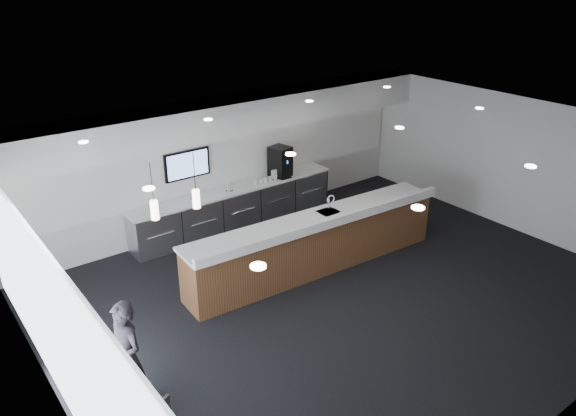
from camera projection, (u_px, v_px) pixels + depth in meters
ground at (342, 294)px, 10.36m from camera, size 10.00×10.00×0.00m
ceiling at (349, 138)px, 9.14m from camera, size 10.00×8.00×0.02m
back_wall at (225, 161)px, 12.66m from camera, size 10.00×0.02×3.00m
left_wall at (48, 325)px, 6.99m from camera, size 0.02×8.00×3.00m
right_wall at (511, 163)px, 12.50m from camera, size 0.02×8.00×3.00m
soffit_bulkhead at (234, 115)px, 11.86m from camera, size 10.00×0.90×0.70m
alcove_panel at (226, 157)px, 12.60m from camera, size 9.80×0.06×1.40m
window_blinds_wall at (52, 324)px, 7.01m from camera, size 0.04×7.36×2.55m
back_credenza at (236, 207)px, 12.81m from camera, size 5.06×0.66×0.95m
wall_tv at (187, 164)px, 11.98m from camera, size 1.05×0.08×0.62m
pendant_left at (198, 200)px, 8.70m from camera, size 0.12×0.12×0.30m
pendant_right at (156, 211)px, 8.32m from camera, size 0.12×0.12×0.30m
ceiling_can_lights at (349, 140)px, 9.15m from camera, size 7.00×5.00×0.02m
service_counter at (316, 243)px, 11.01m from camera, size 5.59×1.20×1.49m
coffee_machine at (280, 162)px, 13.19m from camera, size 0.50×0.58×0.72m
info_sign_left at (230, 187)px, 12.40m from camera, size 0.16×0.06×0.22m
info_sign_right at (275, 174)px, 13.08m from camera, size 0.18×0.04×0.24m
lounge_guest at (127, 356)px, 7.50m from camera, size 0.51×0.66×1.63m
cup_0 at (290, 174)px, 13.31m from camera, size 0.11×0.11×0.10m
cup_1 at (285, 175)px, 13.24m from camera, size 0.15×0.15×0.10m
cup_2 at (280, 176)px, 13.16m from camera, size 0.13×0.13×0.10m
cup_3 at (275, 178)px, 13.08m from camera, size 0.14×0.14×0.10m
cup_4 at (270, 179)px, 13.01m from camera, size 0.15×0.15×0.10m
cup_5 at (265, 180)px, 12.93m from camera, size 0.11×0.11×0.10m
cup_6 at (260, 181)px, 12.85m from camera, size 0.15×0.15×0.10m
cup_7 at (255, 183)px, 12.78m from camera, size 0.12×0.12×0.10m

